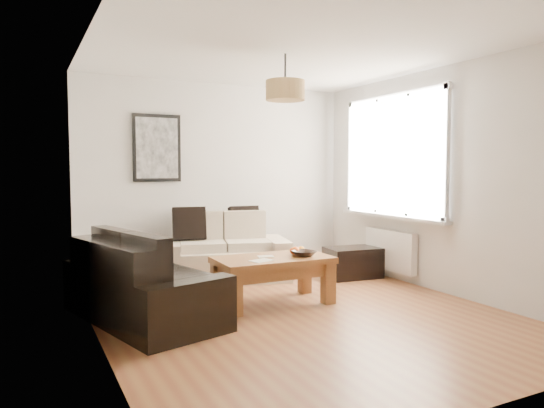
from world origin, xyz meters
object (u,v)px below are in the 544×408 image
sofa_leather (143,279)px  ottoman (353,262)px  coffee_table (273,280)px  loveseat_cream (225,248)px

sofa_leather → ottoman: size_ratio=2.55×
sofa_leather → coffee_table: 1.36m
sofa_leather → coffee_table: bearing=-107.3°
loveseat_cream → coffee_table: size_ratio=1.33×
coffee_table → ottoman: bearing=23.7°
sofa_leather → ottoman: (2.88, 0.62, -0.19)m
loveseat_cream → ottoman: (1.55, -0.68, -0.20)m
sofa_leather → ottoman: bearing=-93.1°
sofa_leather → coffee_table: (1.36, -0.05, -0.13)m
loveseat_cream → ottoman: 1.70m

